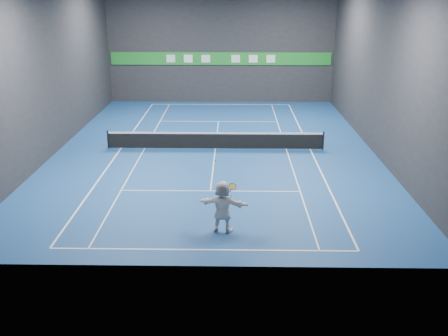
{
  "coord_description": "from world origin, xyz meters",
  "views": [
    {
      "loc": [
        1.02,
        -27.54,
        8.69
      ],
      "look_at": [
        0.65,
        -7.45,
        1.5
      ],
      "focal_mm": 40.0,
      "sensor_mm": 36.0,
      "label": 1
    }
  ],
  "objects_px": {
    "tennis_ball": "(215,161)",
    "tennis_racket": "(232,188)",
    "player": "(223,207)",
    "tennis_net": "(215,140)"
  },
  "relations": [
    {
      "from": "tennis_racket",
      "to": "tennis_net",
      "type": "bearing_deg",
      "value": 95.52
    },
    {
      "from": "player",
      "to": "tennis_ball",
      "type": "bearing_deg",
      "value": -3.24
    },
    {
      "from": "tennis_ball",
      "to": "tennis_net",
      "type": "height_order",
      "value": "tennis_ball"
    },
    {
      "from": "player",
      "to": "tennis_racket",
      "type": "distance_m",
      "value": 0.82
    },
    {
      "from": "player",
      "to": "tennis_net",
      "type": "xyz_separation_m",
      "value": [
        -0.65,
        10.41,
        -0.48
      ]
    },
    {
      "from": "player",
      "to": "tennis_racket",
      "type": "bearing_deg",
      "value": -160.83
    },
    {
      "from": "tennis_ball",
      "to": "tennis_racket",
      "type": "distance_m",
      "value": 1.23
    },
    {
      "from": "tennis_ball",
      "to": "tennis_racket",
      "type": "xyz_separation_m",
      "value": [
        0.63,
        -0.02,
        -1.05
      ]
    },
    {
      "from": "tennis_ball",
      "to": "tennis_racket",
      "type": "bearing_deg",
      "value": -2.19
    },
    {
      "from": "tennis_ball",
      "to": "tennis_racket",
      "type": "height_order",
      "value": "tennis_ball"
    }
  ]
}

